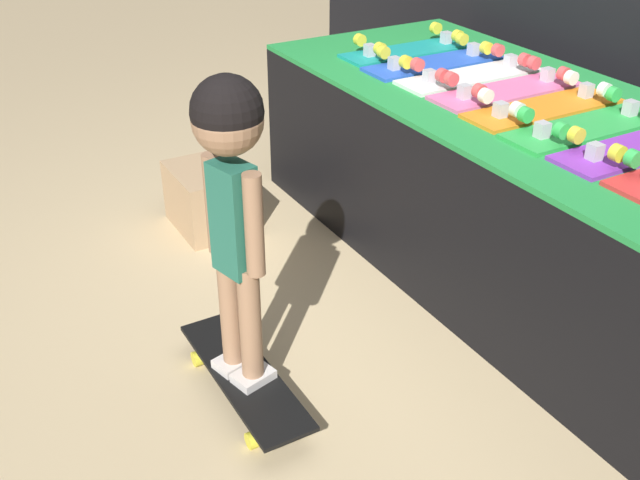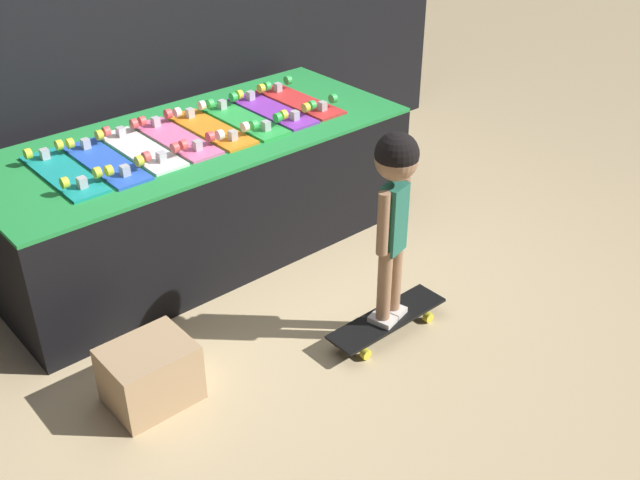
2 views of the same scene
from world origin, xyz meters
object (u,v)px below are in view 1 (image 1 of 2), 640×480
skateboard_orange_on_rack (544,105)px  skateboard_green_on_rack (587,124)px  skateboard_teal_on_rack (409,48)px  skateboard_blue_on_rack (435,61)px  storage_box (209,198)px  skateboard_white_on_rack (470,74)px  child (231,179)px  skateboard_purple_on_rack (640,145)px  skateboard_on_floor (244,377)px  skateboard_pink_on_rack (507,88)px

skateboard_orange_on_rack → skateboard_green_on_rack: same height
skateboard_teal_on_rack → skateboard_green_on_rack: 1.05m
skateboard_blue_on_rack → storage_box: skateboard_blue_on_rack is taller
skateboard_blue_on_rack → skateboard_white_on_rack: bearing=5.4°
skateboard_blue_on_rack → storage_box: 1.14m
skateboard_teal_on_rack → skateboard_white_on_rack: size_ratio=1.00×
skateboard_white_on_rack → child: bearing=-67.1°
skateboard_green_on_rack → skateboard_purple_on_rack: 0.21m
skateboard_orange_on_rack → storage_box: skateboard_orange_on_rack is taller
skateboard_blue_on_rack → skateboard_green_on_rack: (0.84, -0.00, 0.00)m
skateboard_teal_on_rack → skateboard_on_floor: skateboard_teal_on_rack is taller
skateboard_blue_on_rack → child: (0.75, -1.26, 0.05)m
skateboard_pink_on_rack → child: child is taller
skateboard_white_on_rack → skateboard_blue_on_rack: bearing=-174.6°
skateboard_blue_on_rack → skateboard_green_on_rack: 0.84m
skateboard_blue_on_rack → skateboard_on_floor: skateboard_blue_on_rack is taller
skateboard_teal_on_rack → storage_box: (-0.14, -0.94, -0.57)m
skateboard_on_floor → storage_box: bearing=163.0°
skateboard_pink_on_rack → skateboard_on_floor: 1.47m
skateboard_on_floor → storage_box: size_ratio=1.78×
skateboard_pink_on_rack → skateboard_purple_on_rack: 0.63m
skateboard_green_on_rack → skateboard_blue_on_rack: bearing=179.9°
skateboard_pink_on_rack → skateboard_blue_on_rack: bearing=-177.0°
skateboard_white_on_rack → skateboard_on_floor: size_ratio=0.96×
skateboard_blue_on_rack → skateboard_pink_on_rack: size_ratio=1.00×
skateboard_teal_on_rack → skateboard_purple_on_rack: same height
skateboard_on_floor → child: (0.00, -0.00, 0.69)m
skateboard_blue_on_rack → skateboard_white_on_rack: size_ratio=1.00×
skateboard_white_on_rack → skateboard_purple_on_rack: 0.84m
skateboard_white_on_rack → skateboard_purple_on_rack: same height
skateboard_teal_on_rack → skateboard_orange_on_rack: size_ratio=1.00×
skateboard_teal_on_rack → child: (0.96, -1.27, 0.05)m
child → skateboard_pink_on_rack: bearing=90.4°
skateboard_purple_on_rack → skateboard_on_floor: 1.45m
skateboard_pink_on_rack → skateboard_orange_on_rack: 0.21m
skateboard_blue_on_rack → child: 1.47m
skateboard_green_on_rack → skateboard_on_floor: skateboard_green_on_rack is taller
skateboard_white_on_rack → skateboard_green_on_rack: (0.63, -0.02, 0.00)m
skateboard_teal_on_rack → storage_box: 1.11m
skateboard_green_on_rack → skateboard_pink_on_rack: bearing=176.9°
skateboard_pink_on_rack → child: size_ratio=0.65×
skateboard_green_on_rack → skateboard_teal_on_rack: bearing=179.0°
skateboard_on_floor → child: 0.69m
skateboard_on_floor → skateboard_blue_on_rack: bearing=120.8°
skateboard_pink_on_rack → storage_box: skateboard_pink_on_rack is taller
skateboard_white_on_rack → storage_box: size_ratio=1.71×
skateboard_orange_on_rack → child: bearing=-84.6°
skateboard_orange_on_rack → skateboard_pink_on_rack: bearing=176.4°
skateboard_orange_on_rack → child: child is taller
skateboard_blue_on_rack → child: size_ratio=0.65×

